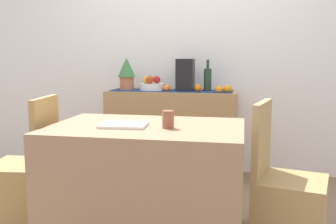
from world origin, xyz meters
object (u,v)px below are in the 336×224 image
Objects in this scene: potted_plant at (127,72)px; coffee_maker at (185,75)px; sideboard_console at (172,134)px; fruit_bowl at (153,87)px; open_book at (124,125)px; coffee_cup at (168,119)px; dining_table at (147,183)px; wine_bottle at (208,79)px; chair_by_corner at (287,208)px; chair_near_window at (25,190)px.

coffee_maker is at bearing 0.00° from potted_plant.
coffee_maker is (0.13, 0.00, 0.57)m from sideboard_console.
fruit_bowl reaches higher than open_book.
open_book is 2.65× the size of coffee_cup.
sideboard_console is at bearing 93.96° from dining_table.
wine_bottle is 0.79m from potted_plant.
coffee_maker is 0.34× the size of chair_by_corner.
fruit_bowl is 0.28× the size of chair_by_corner.
coffee_cup is 0.12× the size of chair_near_window.
chair_near_window is (-0.73, 0.06, -0.48)m from open_book.
potted_plant is at bearing 111.76° from dining_table.
wine_bottle reaches higher than dining_table.
chair_near_window is (-0.58, -1.36, -0.61)m from fruit_bowl.
wine_bottle is at bearing 71.21° from open_book.
open_book is (-0.16, -1.42, -0.24)m from coffee_maker.
open_book is at bearing 178.99° from coffee_cup.
potted_plant is 0.35× the size of chair_by_corner.
coffee_maker is at bearing 88.58° from dining_table.
potted_plant is (-0.45, -0.00, 0.59)m from sideboard_console.
wine_bottle is 2.84× the size of coffee_cup.
coffee_cup is (0.12, -1.42, -0.20)m from coffee_maker.
coffee_maker is at bearing 79.62° from open_book.
wine_bottle is 0.22m from coffee_maker.
potted_plant is 1.14× the size of open_book.
coffee_maker is 1.45m from open_book.
coffee_maker reaches higher than chair_near_window.
wine_bottle is at bearing -0.00° from sideboard_console.
dining_table is 0.87m from chair_by_corner.
wine_bottle reaches higher than open_book.
open_book is at bearing -73.80° from potted_plant.
dining_table is at bearing -68.24° from potted_plant.
chair_by_corner is at bearing 0.06° from chair_near_window.
coffee_cup is 0.12× the size of chair_by_corner.
wine_bottle is 1.64m from chair_by_corner.
potted_plant is at bearing 76.82° from chair_near_window.
potted_plant is at bearing -180.00° from fruit_bowl.
dining_table is at bearing -78.34° from fruit_bowl.
dining_table is 1.33× the size of chair_by_corner.
sideboard_console is 0.49m from fruit_bowl.
open_book is (-0.38, -1.42, -0.20)m from wine_bottle.
chair_by_corner is at bearing 0.25° from dining_table.
sideboard_console reaches higher than dining_table.
open_book is 0.31× the size of chair_by_corner.
potted_plant reaches higher than open_book.
coffee_maker is 1.10× the size of open_book.
potted_plant is (-0.58, -0.00, 0.02)m from coffee_maker.
coffee_maker is at bearing 121.39° from chair_by_corner.
sideboard_console is 0.74m from potted_plant.
potted_plant reaches higher than sideboard_console.
potted_plant is 1.60m from dining_table.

